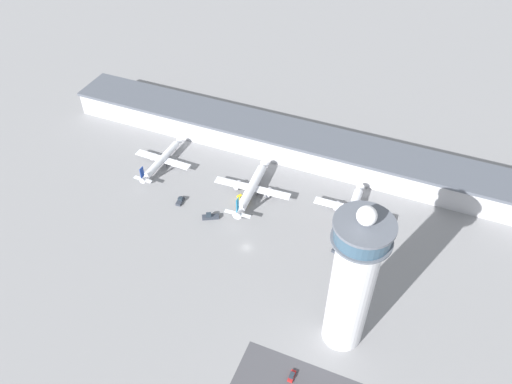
% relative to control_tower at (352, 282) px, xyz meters
% --- Properties ---
extents(ground_plane, '(1000.00, 1000.00, 0.00)m').
position_rel_control_tower_xyz_m(ground_plane, '(-50.38, 25.73, -32.88)').
color(ground_plane, gray).
extents(terminal_building, '(261.98, 25.00, 14.65)m').
position_rel_control_tower_xyz_m(terminal_building, '(-50.38, 95.73, -25.46)').
color(terminal_building, '#B2B2B7').
rests_on(terminal_building, ground).
extents(control_tower, '(19.35, 19.35, 67.72)m').
position_rel_control_tower_xyz_m(control_tower, '(0.00, 0.00, 0.00)').
color(control_tower, silver).
rests_on(control_tower, ground).
extents(airplane_gate_alpha, '(31.67, 36.69, 11.37)m').
position_rel_control_tower_xyz_m(airplane_gate_alpha, '(-113.66, 60.84, -29.14)').
color(airplane_gate_alpha, silver).
rests_on(airplane_gate_alpha, ground).
extents(airplane_gate_bravo, '(38.86, 40.09, 13.91)m').
position_rel_control_tower_xyz_m(airplane_gate_bravo, '(-61.62, 58.15, -28.66)').
color(airplane_gate_bravo, silver).
rests_on(airplane_gate_bravo, ground).
extents(airplane_gate_charlie, '(36.98, 34.61, 13.09)m').
position_rel_control_tower_xyz_m(airplane_gate_charlie, '(-12.38, 62.70, -28.79)').
color(airplane_gate_charlie, silver).
rests_on(airplane_gate_charlie, ground).
extents(service_truck_catering, '(2.97, 5.91, 2.41)m').
position_rel_control_tower_xyz_m(service_truck_catering, '(-91.50, 39.86, -32.05)').
color(service_truck_catering, black).
rests_on(service_truck_catering, ground).
extents(service_truck_fuel, '(7.46, 4.26, 2.76)m').
position_rel_control_tower_xyz_m(service_truck_fuel, '(-11.12, 37.90, -31.92)').
color(service_truck_fuel, black).
rests_on(service_truck_fuel, ground).
extents(service_truck_baggage, '(6.70, 5.63, 2.86)m').
position_rel_control_tower_xyz_m(service_truck_baggage, '(-63.96, 52.27, -31.89)').
color(service_truck_baggage, black).
rests_on(service_truck_baggage, ground).
extents(service_truck_water, '(8.00, 5.76, 3.15)m').
position_rel_control_tower_xyz_m(service_truck_water, '(-73.16, 35.68, -31.79)').
color(service_truck_water, black).
rests_on(service_truck_water, ground).
extents(car_blue_compact, '(1.87, 4.58, 1.55)m').
position_rel_control_tower_xyz_m(car_blue_compact, '(-11.62, -23.33, -32.28)').
color(car_blue_compact, black).
rests_on(car_blue_compact, ground).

